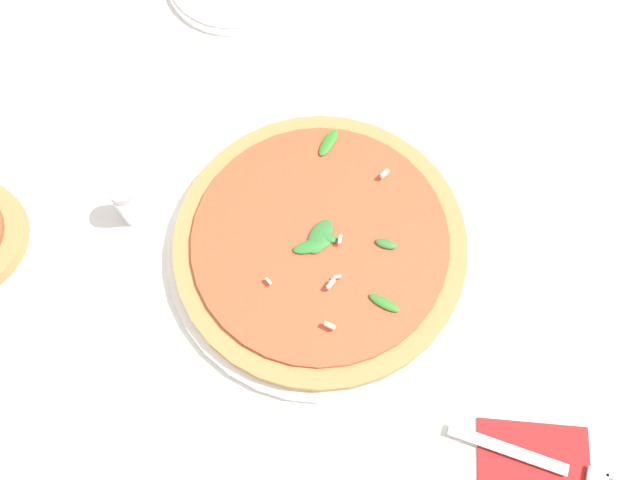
% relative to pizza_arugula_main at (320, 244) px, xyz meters
% --- Properties ---
extents(ground_plane, '(6.00, 6.00, 0.00)m').
position_rel_pizza_arugula_main_xyz_m(ground_plane, '(0.00, 0.03, -0.02)').
color(ground_plane, silver).
extents(pizza_arugula_main, '(0.36, 0.36, 0.05)m').
position_rel_pizza_arugula_main_xyz_m(pizza_arugula_main, '(0.00, 0.00, 0.00)').
color(pizza_arugula_main, white).
rests_on(pizza_arugula_main, ground_plane).
extents(napkin, '(0.13, 0.11, 0.01)m').
position_rel_pizza_arugula_main_xyz_m(napkin, '(0.17, -0.28, -0.01)').
color(napkin, '#B21E1E').
rests_on(napkin, ground_plane).
extents(fork, '(0.18, 0.12, 0.00)m').
position_rel_pizza_arugula_main_xyz_m(fork, '(0.18, -0.28, -0.01)').
color(fork, silver).
rests_on(fork, ground_plane).
extents(shaker_pepper, '(0.03, 0.03, 0.07)m').
position_rel_pizza_arugula_main_xyz_m(shaker_pepper, '(-0.21, 0.09, 0.02)').
color(shaker_pepper, silver).
rests_on(shaker_pepper, ground_plane).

